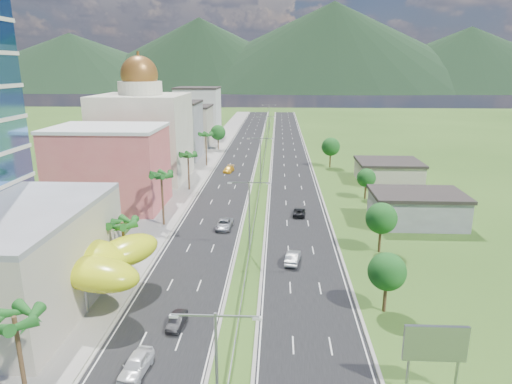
# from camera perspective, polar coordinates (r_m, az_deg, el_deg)

# --- Properties ---
(ground) EXTENTS (500.00, 500.00, 0.00)m
(ground) POSITION_cam_1_polar(r_m,az_deg,el_deg) (57.76, -1.45, -11.76)
(ground) COLOR #2D5119
(ground) RESTS_ON ground
(road_left) EXTENTS (11.00, 260.00, 0.04)m
(road_left) POSITION_cam_1_polar(r_m,az_deg,el_deg) (144.09, -1.81, 4.94)
(road_left) COLOR black
(road_left) RESTS_ON ground
(road_right) EXTENTS (11.00, 260.00, 0.04)m
(road_right) POSITION_cam_1_polar(r_m,az_deg,el_deg) (143.68, 4.18, 4.88)
(road_right) COLOR black
(road_right) RESTS_ON ground
(sidewalk_left) EXTENTS (7.00, 260.00, 0.12)m
(sidewalk_left) POSITION_cam_1_polar(r_m,az_deg,el_deg) (145.15, -5.57, 4.97)
(sidewalk_left) COLOR gray
(sidewalk_left) RESTS_ON ground
(median_guardrail) EXTENTS (0.10, 216.06, 0.76)m
(median_guardrail) POSITION_cam_1_polar(r_m,az_deg,el_deg) (125.92, 0.95, 3.68)
(median_guardrail) COLOR gray
(median_guardrail) RESTS_ON ground
(streetlight_median_a) EXTENTS (6.04, 0.25, 11.00)m
(streetlight_median_a) POSITION_cam_1_polar(r_m,az_deg,el_deg) (33.01, -4.94, -21.22)
(streetlight_median_a) COLOR gray
(streetlight_median_a) RESTS_ON ground
(streetlight_median_b) EXTENTS (6.04, 0.25, 11.00)m
(streetlight_median_b) POSITION_cam_1_polar(r_m,az_deg,el_deg) (64.40, -0.84, -2.31)
(streetlight_median_b) COLOR gray
(streetlight_median_b) RESTS_ON ground
(streetlight_median_c) EXTENTS (6.04, 0.25, 11.00)m
(streetlight_median_c) POSITION_cam_1_polar(r_m,az_deg,el_deg) (103.16, 0.56, 4.51)
(streetlight_median_c) COLOR gray
(streetlight_median_c) RESTS_ON ground
(streetlight_median_d) EXTENTS (6.04, 0.25, 11.00)m
(streetlight_median_d) POSITION_cam_1_polar(r_m,az_deg,el_deg) (147.56, 1.25, 7.84)
(streetlight_median_d) COLOR gray
(streetlight_median_d) RESTS_ON ground
(streetlight_median_e) EXTENTS (6.04, 0.25, 11.00)m
(streetlight_median_e) POSITION_cam_1_polar(r_m,az_deg,el_deg) (192.24, 1.63, 9.63)
(streetlight_median_e) COLOR gray
(streetlight_median_e) RESTS_ON ground
(lime_canopy) EXTENTS (18.00, 15.00, 7.40)m
(lime_canopy) POSITION_cam_1_polar(r_m,az_deg,el_deg) (57.09, -22.45, -7.82)
(lime_canopy) COLOR #C6D214
(lime_canopy) RESTS_ON ground
(pink_shophouse) EXTENTS (20.00, 15.00, 15.00)m
(pink_shophouse) POSITION_cam_1_polar(r_m,az_deg,el_deg) (91.10, -17.82, 2.76)
(pink_shophouse) COLOR #D05557
(pink_shophouse) RESTS_ON ground
(domed_building) EXTENTS (20.00, 20.00, 28.70)m
(domed_building) POSITION_cam_1_polar(r_m,az_deg,el_deg) (111.91, -13.93, 7.31)
(domed_building) COLOR beige
(domed_building) RESTS_ON ground
(midrise_grey) EXTENTS (16.00, 15.00, 16.00)m
(midrise_grey) POSITION_cam_1_polar(r_m,az_deg,el_deg) (136.04, -10.47, 7.47)
(midrise_grey) COLOR gray
(midrise_grey) RESTS_ON ground
(midrise_beige) EXTENTS (16.00, 15.00, 13.00)m
(midrise_beige) POSITION_cam_1_polar(r_m,az_deg,el_deg) (157.55, -8.64, 8.07)
(midrise_beige) COLOR #B3A893
(midrise_beige) RESTS_ON ground
(midrise_white) EXTENTS (16.00, 15.00, 18.00)m
(midrise_white) POSITION_cam_1_polar(r_m,az_deg,el_deg) (179.73, -7.24, 9.83)
(midrise_white) COLOR silver
(midrise_white) RESTS_ON ground
(billboard) EXTENTS (5.20, 0.35, 6.20)m
(billboard) POSITION_cam_1_polar(r_m,az_deg,el_deg) (41.93, 21.51, -17.41)
(billboard) COLOR gray
(billboard) RESTS_ON ground
(shed_near) EXTENTS (15.00, 10.00, 5.00)m
(shed_near) POSITION_cam_1_polar(r_m,az_deg,el_deg) (83.41, 19.45, -2.09)
(shed_near) COLOR gray
(shed_near) RESTS_ON ground
(shed_far) EXTENTS (14.00, 12.00, 4.40)m
(shed_far) POSITION_cam_1_polar(r_m,az_deg,el_deg) (112.00, 16.20, 2.39)
(shed_far) COLOR #B3A893
(shed_far) RESTS_ON ground
(palm_tree_a) EXTENTS (3.60, 3.60, 9.10)m
(palm_tree_a) POSITION_cam_1_polar(r_m,az_deg,el_deg) (39.62, -27.92, -14.20)
(palm_tree_a) COLOR #47301C
(palm_tree_a) RESTS_ON ground
(palm_tree_b) EXTENTS (3.60, 3.60, 8.10)m
(palm_tree_b) POSITION_cam_1_polar(r_m,az_deg,el_deg) (59.86, -16.36, -4.05)
(palm_tree_b) COLOR #47301C
(palm_tree_b) RESTS_ON ground
(palm_tree_c) EXTENTS (3.60, 3.60, 9.60)m
(palm_tree_c) POSITION_cam_1_polar(r_m,az_deg,el_deg) (77.82, -11.75, 1.85)
(palm_tree_c) COLOR #47301C
(palm_tree_c) RESTS_ON ground
(palm_tree_d) EXTENTS (3.60, 3.60, 8.60)m
(palm_tree_d) POSITION_cam_1_polar(r_m,az_deg,el_deg) (99.93, -8.50, 4.44)
(palm_tree_d) COLOR #47301C
(palm_tree_d) RESTS_ON ground
(palm_tree_e) EXTENTS (3.60, 3.60, 9.40)m
(palm_tree_e) POSITION_cam_1_polar(r_m,az_deg,el_deg) (124.07, -6.30, 7.02)
(palm_tree_e) COLOR #47301C
(palm_tree_e) RESTS_ON ground
(leafy_tree_lfar) EXTENTS (4.90, 4.90, 8.05)m
(leafy_tree_lfar) POSITION_cam_1_polar(r_m,az_deg,el_deg) (148.94, -4.77, 7.41)
(leafy_tree_lfar) COLOR #47301C
(leafy_tree_lfar) RESTS_ON ground
(leafy_tree_ra) EXTENTS (4.20, 4.20, 6.90)m
(leafy_tree_ra) POSITION_cam_1_polar(r_m,az_deg,el_deg) (52.43, 16.06, -9.56)
(leafy_tree_ra) COLOR #47301C
(leafy_tree_ra) RESTS_ON ground
(leafy_tree_rb) EXTENTS (4.55, 4.55, 7.47)m
(leafy_tree_rb) POSITION_cam_1_polar(r_m,az_deg,el_deg) (68.36, 15.40, -3.20)
(leafy_tree_rb) COLOR #47301C
(leafy_tree_rb) RESTS_ON ground
(leafy_tree_rc) EXTENTS (3.85, 3.85, 6.33)m
(leafy_tree_rc) POSITION_cam_1_polar(r_m,az_deg,el_deg) (95.55, 13.62, 1.71)
(leafy_tree_rc) COLOR #47301C
(leafy_tree_rc) RESTS_ON ground
(leafy_tree_rd) EXTENTS (4.90, 4.90, 8.05)m
(leafy_tree_rd) POSITION_cam_1_polar(r_m,az_deg,el_deg) (123.77, 9.32, 5.61)
(leafy_tree_rd) COLOR #47301C
(leafy_tree_rd) RESTS_ON ground
(mountain_ridge) EXTENTS (860.00, 140.00, 90.00)m
(mountain_ridge) POSITION_cam_1_polar(r_m,az_deg,el_deg) (505.00, 9.38, 12.32)
(mountain_ridge) COLOR black
(mountain_ridge) RESTS_ON ground
(car_white_near_left) EXTENTS (2.47, 5.05, 1.66)m
(car_white_near_left) POSITION_cam_1_polar(r_m,az_deg,el_deg) (44.53, -14.76, -20.15)
(car_white_near_left) COLOR silver
(car_white_near_left) RESTS_ON road_left
(car_dark_left) EXTENTS (1.67, 4.01, 1.29)m
(car_dark_left) POSITION_cam_1_polar(r_m,az_deg,el_deg) (50.33, -9.85, -15.55)
(car_dark_left) COLOR black
(car_dark_left) RESTS_ON road_left
(car_silver_mid_left) EXTENTS (2.85, 5.51, 1.49)m
(car_silver_mid_left) POSITION_cam_1_polar(r_m,az_deg,el_deg) (76.89, -4.00, -4.03)
(car_silver_mid_left) COLOR #999AA0
(car_silver_mid_left) RESTS_ON road_left
(car_yellow_far_left) EXTENTS (2.73, 5.26, 1.46)m
(car_yellow_far_left) POSITION_cam_1_polar(r_m,az_deg,el_deg) (117.47, -3.43, 2.86)
(car_yellow_far_left) COLOR gold
(car_yellow_far_left) RESTS_ON road_left
(car_silver_right) EXTENTS (2.47, 5.07, 1.60)m
(car_silver_right) POSITION_cam_1_polar(r_m,az_deg,el_deg) (64.00, 4.63, -8.14)
(car_silver_right) COLOR #979B9E
(car_silver_right) RESTS_ON road_right
(car_dark_far_right) EXTENTS (2.55, 4.81, 1.29)m
(car_dark_far_right) POSITION_cam_1_polar(r_m,az_deg,el_deg) (83.62, 5.42, -2.50)
(car_dark_far_right) COLOR black
(car_dark_far_right) RESTS_ON road_right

